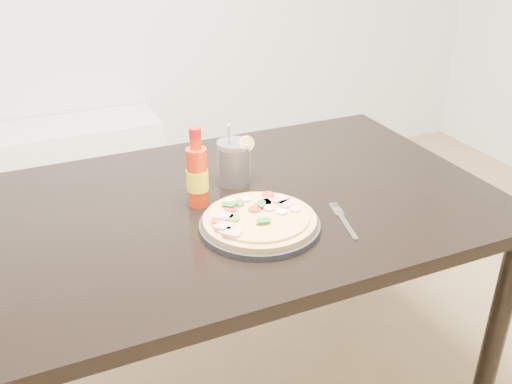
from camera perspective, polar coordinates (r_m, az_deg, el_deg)
name	(u,v)px	position (r m, az deg, el deg)	size (l,w,h in m)	color
dining_table	(239,226)	(1.60, -1.76, -3.41)	(1.40, 0.90, 0.75)	black
plate	(260,225)	(1.42, 0.36, -3.36)	(0.30, 0.30, 0.02)	black
pizza	(259,218)	(1.41, 0.29, -2.63)	(0.28, 0.28, 0.03)	tan
hot_sauce_bottle	(197,175)	(1.50, -5.90, 1.70)	(0.07, 0.07, 0.22)	red
cola_cup	(234,163)	(1.62, -2.20, 2.88)	(0.10, 0.10, 0.19)	black
fork	(343,219)	(1.47, 8.69, -2.71)	(0.06, 0.19, 0.00)	silver
media_console	(19,180)	(3.03, -22.61, 1.07)	(1.40, 0.34, 0.50)	white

